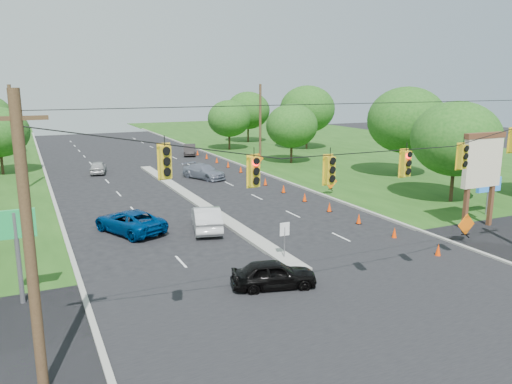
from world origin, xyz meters
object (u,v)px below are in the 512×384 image
pylon_sign (483,166)px  blue_pickup (129,221)px  black_sedan (274,274)px  white_sedan (206,218)px

pylon_sign → blue_pickup: size_ratio=1.18×
black_sedan → blue_pickup: (-4.19, 11.46, 0.06)m
pylon_sign → white_sedan: size_ratio=1.30×
white_sedan → black_sedan: bearing=102.6°
pylon_sign → blue_pickup: bearing=158.2°
pylon_sign → white_sedan: (-16.17, 6.71, -3.23)m
white_sedan → blue_pickup: bearing=-4.8°
white_sedan → blue_pickup: white_sedan is taller
pylon_sign → black_sedan: 17.11m
black_sedan → blue_pickup: bearing=34.6°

